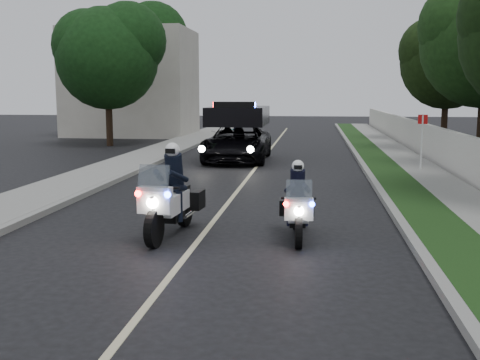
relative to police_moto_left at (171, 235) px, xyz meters
name	(u,v)px	position (x,y,z in m)	size (l,w,h in m)	color
ground	(209,227)	(0.62, 0.87, 0.00)	(120.00, 120.00, 0.00)	black
curb_right	(364,167)	(4.72, 10.87, 0.07)	(0.20, 60.00, 0.15)	gray
grass_verge	(383,168)	(5.42, 10.87, 0.08)	(1.20, 60.00, 0.16)	#193814
sidewalk_right	(419,168)	(6.72, 10.87, 0.08)	(1.40, 60.00, 0.16)	gray
property_wall	(448,151)	(7.72, 10.87, 0.75)	(0.22, 60.00, 1.50)	beige
curb_left	(153,164)	(-3.48, 10.87, 0.07)	(0.20, 60.00, 0.15)	gray
sidewalk_left	(126,163)	(-4.58, 10.87, 0.08)	(2.00, 60.00, 0.16)	gray
building_far	(132,83)	(-9.38, 26.87, 3.50)	(8.00, 6.00, 7.00)	#A8A396
lane_marking	(256,167)	(0.62, 10.87, 0.00)	(0.12, 50.00, 0.01)	#BFB78C
police_moto_left	(171,235)	(0.00, 0.00, 0.00)	(0.77, 2.21, 1.88)	silver
police_moto_right	(297,238)	(2.53, 0.12, 0.00)	(0.64, 1.83, 1.55)	silver
police_suv	(238,161)	(-0.38, 13.00, 0.00)	(2.55, 5.51, 2.68)	black
bicycle	(238,143)	(-1.53, 21.79, 0.00)	(0.54, 1.56, 0.81)	black
cyclist	(238,143)	(-1.53, 21.79, 0.00)	(0.59, 0.39, 1.64)	black
sign_post	(420,173)	(6.62, 10.01, 0.00)	(0.34, 0.34, 2.16)	#B50E0C
tree_right_d	(479,154)	(10.51, 16.99, 0.00)	(5.93, 5.93, 9.88)	#1B3E14
tree_right_e	(443,142)	(10.28, 23.66, 0.00)	(5.32, 5.32, 8.87)	black
tree_left_near	(110,146)	(-8.19, 19.07, 0.00)	(5.43, 5.43, 9.06)	#133712
tree_left_far	(136,136)	(-9.03, 26.39, 0.00)	(6.23, 6.23, 10.38)	#113410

